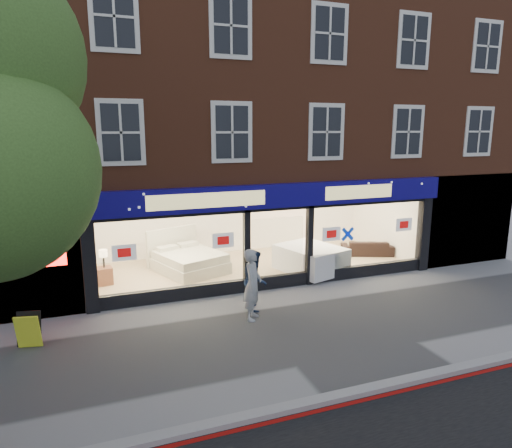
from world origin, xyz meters
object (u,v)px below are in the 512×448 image
mattress_stack (310,259)px  pedestrian_grey (253,284)px  a_board (29,330)px  pedestrian_blue (255,280)px  display_bed (188,260)px  sofa (367,247)px

mattress_stack → pedestrian_grey: bearing=-137.6°
a_board → pedestrian_blue: (5.62, 0.35, 0.42)m
pedestrian_grey → display_bed: bearing=41.8°
pedestrian_grey → sofa: bearing=-25.5°
display_bed → a_board: 6.13m
mattress_stack → pedestrian_blue: pedestrian_blue is taller
a_board → pedestrian_blue: bearing=15.3°
mattress_stack → pedestrian_blue: bearing=-141.7°
sofa → a_board: size_ratio=2.38×
sofa → a_board: a_board is taller
mattress_stack → pedestrian_grey: 4.32m
a_board → pedestrian_blue: pedestrian_blue is taller
display_bed → mattress_stack: display_bed is taller
mattress_stack → pedestrian_grey: pedestrian_grey is taller
mattress_stack → a_board: mattress_stack is taller
sofa → pedestrian_grey: 7.36m
display_bed → pedestrian_blue: bearing=-94.1°
display_bed → sofa: 6.96m
display_bed → mattress_stack: bearing=-40.6°
mattress_stack → pedestrian_blue: 3.68m
pedestrian_grey → pedestrian_blue: size_ratio=1.14×
pedestrian_grey → a_board: bearing=118.9°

